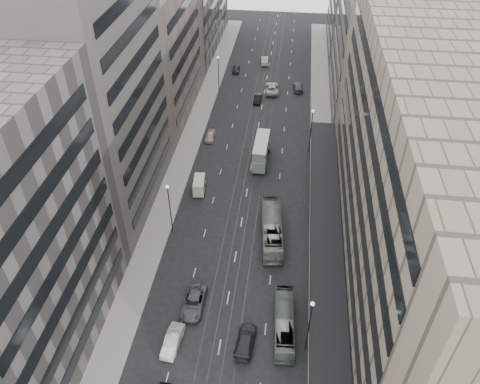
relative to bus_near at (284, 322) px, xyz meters
The scene contains 24 objects.
ground 7.73m from the bus_near, 158.67° to the left, with size 220.00×220.00×0.00m, color black.
sidewalk_right 40.59m from the bus_near, 83.05° to the left, with size 4.00×125.00×0.15m, color gray.
sidewalk_left 44.58m from the bus_near, 115.36° to the left, with size 4.00×125.00×0.15m, color gray.
department_store 22.53m from the bus_near, 36.86° to the left, with size 19.20×60.00×30.00m.
building_right_mid 57.63m from the bus_near, 75.26° to the left, with size 15.00×28.00×24.00m, color #504C46.
building_left_b 39.20m from the bus_near, 142.71° to the left, with size 15.00×26.00×34.00m, color #504C46.
building_left_c 57.62m from the bus_near, 120.38° to the left, with size 15.00×28.00×25.00m, color #74665A.
lamp_right_near 5.18m from the bus_near, 40.53° to the right, with size 0.44×0.44×8.32m.
lamp_right_far 38.06m from the bus_near, 86.05° to the left, with size 0.44×0.44×8.32m.
lamp_left_near 22.69m from the bus_near, 138.66° to the left, with size 0.44×0.44×8.32m.
lamp_left_far 60.28m from the bus_near, 106.21° to the left, with size 0.44×0.44×8.32m.
bus_near is the anchor object (origin of this frame).
bus_far 15.31m from the bus_near, 99.34° to the left, with size 2.71×11.58×3.22m, color gray.
double_decker 33.80m from the bus_near, 99.52° to the left, with size 2.62×8.03×4.36m.
panel_van 28.20m from the bus_near, 121.18° to the left, with size 2.17×3.94×2.39m.
sedan_1 12.90m from the bus_near, 163.84° to the right, with size 1.62×4.64×1.53m, color silver.
sedan_2 11.26m from the bus_near, behind, with size 2.57×5.57×1.55m, color #555558.
sedan_3 4.93m from the bus_near, 149.00° to the right, with size 2.07×5.09×1.48m, color #28282B.
sedan_4 42.50m from the bus_near, 111.47° to the left, with size 1.64×4.08×1.39m, color #BAAA9A.
sedan_5 55.68m from the bus_near, 98.45° to the left, with size 1.43×4.11×1.35m, color black.
sedan_6 60.15m from the bus_near, 95.29° to the left, with size 2.81×6.10×1.70m, color #B7B7B3.
sedan_7 61.39m from the bus_near, 89.97° to the left, with size 2.00×4.92×1.43m, color #4E4E51.
sedan_8 70.41m from the bus_near, 101.89° to the left, with size 1.60×3.97×1.35m, color black.
sedan_9 74.75m from the bus_near, 96.35° to the left, with size 1.62×4.65×1.53m, color #A9A18C.
Camera 1 is at (5.96, -35.49, 47.12)m, focal length 35.00 mm.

